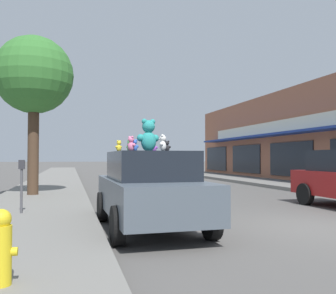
{
  "coord_description": "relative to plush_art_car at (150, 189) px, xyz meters",
  "views": [
    {
      "loc": [
        -4.98,
        -6.87,
        1.5
      ],
      "look_at": [
        -2.57,
        2.35,
        1.76
      ],
      "focal_mm": 40.0,
      "sensor_mm": 36.0,
      "label": 1
    }
  ],
  "objects": [
    {
      "name": "ground_plane",
      "position": [
        3.37,
        -0.79,
        -0.85
      ],
      "size": [
        260.0,
        260.0,
        0.0
      ],
      "primitive_type": "plane",
      "color": "#514F4C"
    },
    {
      "name": "fire_hydrant",
      "position": [
        -2.31,
        -3.44,
        -0.28
      ],
      "size": [
        0.33,
        0.22,
        0.79
      ],
      "color": "yellow",
      "rests_on": "sidewalk_near"
    },
    {
      "name": "teddy_bear_white",
      "position": [
        0.1,
        -0.71,
        0.93
      ],
      "size": [
        0.18,
        0.24,
        0.32
      ],
      "rotation": [
        0.0,
        0.0,
        4.28
      ],
      "color": "white",
      "rests_on": "plush_art_car"
    },
    {
      "name": "parking_meter",
      "position": [
        -2.74,
        1.87,
        0.13
      ],
      "size": [
        0.14,
        0.1,
        1.27
      ],
      "color": "#4C4C51",
      "rests_on": "sidewalk_near"
    },
    {
      "name": "plush_art_car",
      "position": [
        0.0,
        0.0,
        0.0
      ],
      "size": [
        1.97,
        4.13,
        1.62
      ],
      "rotation": [
        0.0,
        0.0,
        0.02
      ],
      "color": "#4C5660",
      "rests_on": "ground_plane"
    },
    {
      "name": "teddy_bear_black",
      "position": [
        0.37,
        0.02,
        0.89
      ],
      "size": [
        0.18,
        0.11,
        0.24
      ],
      "rotation": [
        0.0,
        0.0,
        3.02
      ],
      "color": "black",
      "rests_on": "plush_art_car"
    },
    {
      "name": "teddy_bear_cream",
      "position": [
        0.1,
        0.46,
        0.88
      ],
      "size": [
        0.12,
        0.17,
        0.22
      ],
      "rotation": [
        0.0,
        0.0,
        1.94
      ],
      "color": "beige",
      "rests_on": "plush_art_car"
    },
    {
      "name": "teddy_bear_green",
      "position": [
        -0.3,
        0.82,
        0.91
      ],
      "size": [
        0.19,
        0.19,
        0.28
      ],
      "rotation": [
        0.0,
        0.0,
        2.3
      ],
      "color": "green",
      "rests_on": "plush_art_car"
    },
    {
      "name": "teddy_bear_yellow",
      "position": [
        -0.6,
        0.41,
        0.89
      ],
      "size": [
        0.18,
        0.16,
        0.25
      ],
      "rotation": [
        0.0,
        0.0,
        3.82
      ],
      "color": "yellow",
      "rests_on": "plush_art_car"
    },
    {
      "name": "teddy_bear_pink",
      "position": [
        -0.4,
        0.02,
        0.93
      ],
      "size": [
        0.2,
        0.24,
        0.32
      ],
      "rotation": [
        0.0,
        0.0,
        2.1
      ],
      "color": "pink",
      "rests_on": "plush_art_car"
    },
    {
      "name": "teddy_bear_blue",
      "position": [
        -0.31,
        0.09,
        0.9
      ],
      "size": [
        0.2,
        0.13,
        0.26
      ],
      "rotation": [
        0.0,
        0.0,
        3.37
      ],
      "color": "blue",
      "rests_on": "plush_art_car"
    },
    {
      "name": "sidewalk_near",
      "position": [
        -2.54,
        -0.79,
        -0.76
      ],
      "size": [
        3.03,
        90.0,
        0.17
      ],
      "color": "slate",
      "rests_on": "ground_plane"
    },
    {
      "name": "teddy_bear_purple",
      "position": [
        0.28,
        0.9,
        0.9
      ],
      "size": [
        0.19,
        0.15,
        0.26
      ],
      "rotation": [
        0.0,
        0.0,
        2.65
      ],
      "color": "purple",
      "rests_on": "plush_art_car"
    },
    {
      "name": "street_tree",
      "position": [
        -2.91,
        6.58,
        3.59
      ],
      "size": [
        2.8,
        2.8,
        5.72
      ],
      "color": "#473323",
      "rests_on": "sidewalk_near"
    },
    {
      "name": "teddy_bear_giant",
      "position": [
        -0.0,
        0.15,
        1.11
      ],
      "size": [
        0.53,
        0.36,
        0.7
      ],
      "rotation": [
        0.0,
        0.0,
        3.4
      ],
      "color": "teal",
      "rests_on": "plush_art_car"
    }
  ]
}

